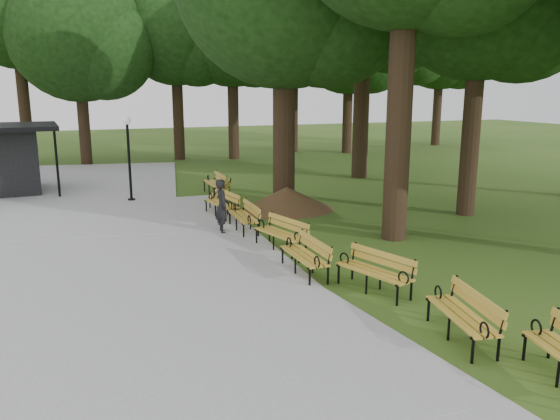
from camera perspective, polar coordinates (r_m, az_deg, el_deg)
name	(u,v)px	position (r m, az deg, el deg)	size (l,w,h in m)	color
ground	(325,284)	(12.31, 4.74, -7.71)	(100.00, 100.00, 0.00)	#2E4D16
path	(126,264)	(14.07, -15.74, -5.40)	(12.00, 38.00, 0.06)	#969698
person	(222,206)	(16.38, -6.03, 0.38)	(0.60, 0.39, 1.63)	black
lamp_post	(128,141)	(21.49, -15.50, 6.95)	(0.32, 0.32, 3.23)	black
dirt_mound	(287,199)	(19.44, 0.70, 1.20)	(2.88, 2.88, 0.84)	#47301C
bench_1	(462,316)	(10.08, 18.33, -10.36)	(1.90, 0.64, 0.88)	gold
bench_2	(374,272)	(11.88, 9.71, -6.36)	(1.90, 0.64, 0.88)	gold
bench_3	(304,256)	(12.79, 2.52, -4.80)	(1.90, 0.64, 0.88)	gold
bench_4	(280,234)	(14.66, 0.03, -2.52)	(1.90, 0.64, 0.88)	gold
bench_5	(243,217)	(16.62, -3.82, -0.73)	(1.90, 0.64, 0.88)	gold
bench_6	(221,204)	(18.55, -6.09, 0.63)	(1.90, 0.64, 0.88)	gold
bench_7	(220,193)	(20.52, -6.28, 1.78)	(1.90, 0.64, 0.88)	gold
bench_8	(214,184)	(22.51, -6.84, 2.73)	(1.90, 0.64, 0.88)	gold
tree_backdrop	(265,29)	(35.78, -1.54, 18.23)	(35.62, 9.96, 15.56)	black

